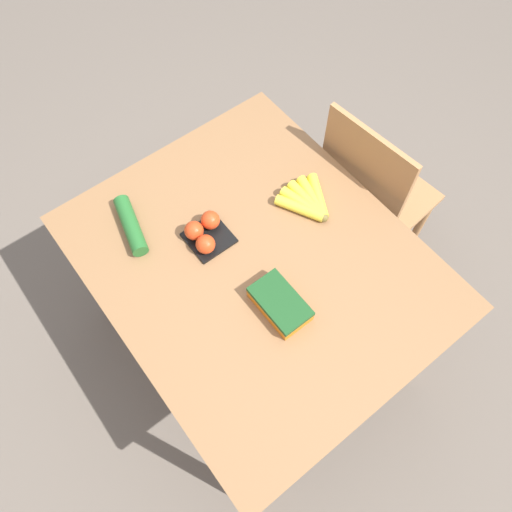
# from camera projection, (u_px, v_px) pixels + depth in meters

# --- Properties ---
(ground_plane) EXTENTS (12.00, 12.00, 0.00)m
(ground_plane) POSITION_uv_depth(u_px,v_px,m) (256.00, 336.00, 2.33)
(ground_plane) COLOR #665B51
(dining_table) EXTENTS (1.19, 0.98, 0.76)m
(dining_table) POSITION_uv_depth(u_px,v_px,m) (256.00, 274.00, 1.75)
(dining_table) COLOR olive
(dining_table) RESTS_ON ground_plane
(chair) EXTENTS (0.45, 0.44, 0.96)m
(chair) POSITION_uv_depth(u_px,v_px,m) (369.00, 196.00, 2.11)
(chair) COLOR #A87547
(chair) RESTS_ON ground_plane
(banana_bunch) EXTENTS (0.20, 0.20, 0.04)m
(banana_bunch) POSITION_uv_depth(u_px,v_px,m) (308.00, 202.00, 1.74)
(banana_bunch) COLOR brown
(banana_bunch) RESTS_ON dining_table
(tomato_pack) EXTENTS (0.14, 0.14, 0.08)m
(tomato_pack) POSITION_uv_depth(u_px,v_px,m) (204.00, 233.00, 1.66)
(tomato_pack) COLOR black
(tomato_pack) RESTS_ON dining_table
(carrot_bag) EXTENTS (0.19, 0.12, 0.05)m
(carrot_bag) POSITION_uv_depth(u_px,v_px,m) (280.00, 303.00, 1.55)
(carrot_bag) COLOR orange
(carrot_bag) RESTS_ON dining_table
(cucumber_near) EXTENTS (0.23, 0.11, 0.06)m
(cucumber_near) POSITION_uv_depth(u_px,v_px,m) (131.00, 225.00, 1.69)
(cucumber_near) COLOR #236028
(cucumber_near) RESTS_ON dining_table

